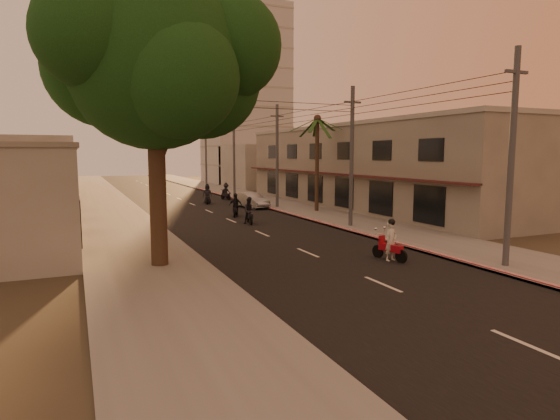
{
  "coord_description": "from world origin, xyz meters",
  "views": [
    {
      "loc": [
        -10.15,
        -17.7,
        4.75
      ],
      "look_at": [
        -0.09,
        5.11,
        1.76
      ],
      "focal_mm": 30.0,
      "sensor_mm": 36.0,
      "label": 1
    }
  ],
  "objects_px": {
    "scooter_mid_b": "(235,206)",
    "scooter_far_b": "(226,192)",
    "parked_car": "(251,200)",
    "broadleaf_tree": "(163,62)",
    "scooter_far_a": "(207,195)",
    "palm_tree": "(317,124)",
    "scooter_red": "(391,242)",
    "scooter_mid_a": "(250,212)"
  },
  "relations": [
    {
      "from": "scooter_mid_b",
      "to": "scooter_far_b",
      "type": "relative_size",
      "value": 1.0
    },
    {
      "from": "scooter_mid_b",
      "to": "parked_car",
      "type": "distance_m",
      "value": 5.89
    },
    {
      "from": "broadleaf_tree",
      "to": "scooter_mid_b",
      "type": "bearing_deg",
      "value": 61.18
    },
    {
      "from": "broadleaf_tree",
      "to": "scooter_far_a",
      "type": "distance_m",
      "value": 26.06
    },
    {
      "from": "scooter_mid_b",
      "to": "parked_car",
      "type": "height_order",
      "value": "scooter_mid_b"
    },
    {
      "from": "palm_tree",
      "to": "scooter_red",
      "type": "height_order",
      "value": "palm_tree"
    },
    {
      "from": "scooter_mid_b",
      "to": "scooter_far_a",
      "type": "distance_m",
      "value": 9.81
    },
    {
      "from": "palm_tree",
      "to": "scooter_mid_b",
      "type": "xyz_separation_m",
      "value": [
        -7.02,
        -0.06,
        -6.32
      ]
    },
    {
      "from": "scooter_mid_a",
      "to": "parked_car",
      "type": "height_order",
      "value": "scooter_mid_a"
    },
    {
      "from": "scooter_far_b",
      "to": "parked_car",
      "type": "bearing_deg",
      "value": -103.85
    },
    {
      "from": "palm_tree",
      "to": "scooter_red",
      "type": "bearing_deg",
      "value": -107.57
    },
    {
      "from": "scooter_far_b",
      "to": "scooter_mid_a",
      "type": "bearing_deg",
      "value": -115.02
    },
    {
      "from": "broadleaf_tree",
      "to": "scooter_mid_a",
      "type": "relative_size",
      "value": 6.42
    },
    {
      "from": "scooter_far_b",
      "to": "parked_car",
      "type": "xyz_separation_m",
      "value": [
        -0.09,
        -7.79,
        -0.15
      ]
    },
    {
      "from": "scooter_red",
      "to": "parked_car",
      "type": "bearing_deg",
      "value": 73.12
    },
    {
      "from": "scooter_red",
      "to": "broadleaf_tree",
      "type": "bearing_deg",
      "value": 148.58
    },
    {
      "from": "scooter_red",
      "to": "scooter_far_a",
      "type": "xyz_separation_m",
      "value": [
        -1.22,
        26.67,
        0.04
      ]
    },
    {
      "from": "broadleaf_tree",
      "to": "scooter_far_b",
      "type": "bearing_deg",
      "value": 67.87
    },
    {
      "from": "scooter_mid_a",
      "to": "palm_tree",
      "type": "bearing_deg",
      "value": 38.35
    },
    {
      "from": "palm_tree",
      "to": "scooter_mid_b",
      "type": "relative_size",
      "value": 4.52
    },
    {
      "from": "scooter_mid_b",
      "to": "scooter_mid_a",
      "type": "bearing_deg",
      "value": -69.38
    },
    {
      "from": "scooter_far_a",
      "to": "scooter_mid_a",
      "type": "bearing_deg",
      "value": -77.36
    },
    {
      "from": "scooter_mid_a",
      "to": "scooter_far_b",
      "type": "distance_m",
      "value": 17.02
    },
    {
      "from": "scooter_far_a",
      "to": "palm_tree",
      "type": "bearing_deg",
      "value": -40.32
    },
    {
      "from": "scooter_far_b",
      "to": "parked_car",
      "type": "distance_m",
      "value": 7.79
    },
    {
      "from": "scooter_red",
      "to": "scooter_mid_b",
      "type": "xyz_separation_m",
      "value": [
        -1.66,
        16.87,
        -0.02
      ]
    },
    {
      "from": "scooter_far_a",
      "to": "scooter_red",
      "type": "bearing_deg",
      "value": -71.73
    },
    {
      "from": "palm_tree",
      "to": "scooter_mid_b",
      "type": "height_order",
      "value": "palm_tree"
    },
    {
      "from": "scooter_red",
      "to": "parked_car",
      "type": "xyz_separation_m",
      "value": [
        1.46,
        21.86,
        -0.16
      ]
    },
    {
      "from": "palm_tree",
      "to": "scooter_red",
      "type": "relative_size",
      "value": 4.29
    },
    {
      "from": "broadleaf_tree",
      "to": "scooter_mid_b",
      "type": "height_order",
      "value": "broadleaf_tree"
    },
    {
      "from": "palm_tree",
      "to": "scooter_red",
      "type": "distance_m",
      "value": 18.84
    },
    {
      "from": "scooter_far_a",
      "to": "scooter_mid_b",
      "type": "bearing_deg",
      "value": -76.94
    },
    {
      "from": "broadleaf_tree",
      "to": "palm_tree",
      "type": "bearing_deg",
      "value": 43.48
    },
    {
      "from": "scooter_red",
      "to": "scooter_far_a",
      "type": "distance_m",
      "value": 26.69
    },
    {
      "from": "scooter_far_a",
      "to": "parked_car",
      "type": "distance_m",
      "value": 5.5
    },
    {
      "from": "scooter_mid_b",
      "to": "broadleaf_tree",
      "type": "bearing_deg",
      "value": -94.11
    },
    {
      "from": "scooter_far_b",
      "to": "parked_car",
      "type": "height_order",
      "value": "scooter_far_b"
    },
    {
      "from": "scooter_mid_a",
      "to": "scooter_far_b",
      "type": "height_order",
      "value": "scooter_mid_a"
    },
    {
      "from": "scooter_mid_b",
      "to": "scooter_far_b",
      "type": "height_order",
      "value": "scooter_far_b"
    },
    {
      "from": "parked_car",
      "to": "scooter_far_b",
      "type": "bearing_deg",
      "value": 78.18
    },
    {
      "from": "palm_tree",
      "to": "parked_car",
      "type": "distance_m",
      "value": 9.02
    }
  ]
}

